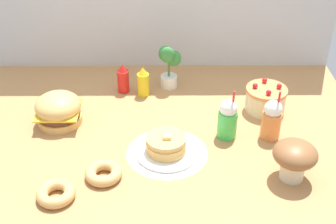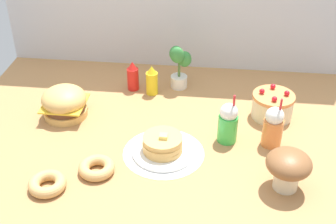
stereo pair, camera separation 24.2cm
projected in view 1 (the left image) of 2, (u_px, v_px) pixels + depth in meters
The scene contains 13 objects.
ground_plane at pixel (160, 143), 2.47m from camera, with size 2.30×1.79×0.02m, color #B27F4C.
doily_mat at pixel (167, 153), 2.38m from camera, with size 0.42×0.42×0.00m, color white.
burger at pixel (58, 109), 2.57m from camera, with size 0.26×0.26×0.18m.
pancake_stack at pixel (166, 146), 2.36m from camera, with size 0.33×0.33×0.11m.
layer_cake at pixel (266, 99), 2.69m from camera, with size 0.24×0.24×0.18m.
ketchup_bottle at pixel (123, 79), 2.86m from camera, with size 0.07×0.07×0.19m.
mustard_bottle at pixel (143, 82), 2.83m from camera, with size 0.07×0.07×0.19m.
cream_soda_cup at pixel (228, 119), 2.45m from camera, with size 0.11×0.11×0.29m.
orange_float_cup at pixel (272, 120), 2.44m from camera, with size 0.11×0.11×0.29m.
donut_pink_glaze at pixel (56, 193), 2.09m from camera, with size 0.18×0.18×0.05m.
donut_chocolate at pixel (104, 173), 2.21m from camera, with size 0.18×0.18×0.05m.
potted_plant at pixel (169, 65), 2.87m from camera, with size 0.14×0.12×0.29m.
mushroom_stool at pixel (295, 157), 2.16m from camera, with size 0.21×0.21×0.20m.
Camera 1 is at (0.03, -1.97, 1.49)m, focal length 49.04 mm.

